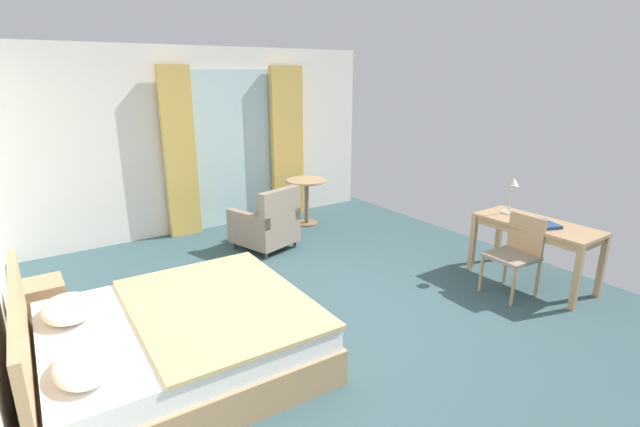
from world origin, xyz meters
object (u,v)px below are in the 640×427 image
Objects in this scene: bed at (173,341)px; round_cafe_table at (307,192)px; closed_book at (545,224)px; nightstand at (42,307)px; armchair_by_window at (267,225)px; writing_desk at (536,230)px; desk_lamp at (513,189)px; desk_chair at (517,250)px.

bed is 4.03m from round_cafe_table.
round_cafe_table is at bearing 124.80° from closed_book.
nightstand is at bearing 121.49° from bed.
closed_book is 3.47m from armchair_by_window.
writing_desk is at bearing 89.70° from closed_book.
closed_book is 3.57m from round_cafe_table.
closed_book is at bearing -23.86° from nightstand.
round_cafe_table is (3.83, 1.34, 0.29)m from nightstand.
armchair_by_window is at bearing 14.33° from nightstand.
closed_book reaches higher than round_cafe_table.
desk_lamp is 3.17m from armchair_by_window.
round_cafe_table is at bearing 106.28° from writing_desk.
armchair_by_window is at bearing 46.44° from bed.
desk_chair is 3.18m from armchair_by_window.
round_cafe_table reaches higher than nightstand.
desk_chair is 3.41m from round_cafe_table.
writing_desk is (4.80, -1.98, 0.40)m from nightstand.
desk_chair is 0.95× the size of armchair_by_window.
desk_lamp is 3.18m from round_cafe_table.
round_cafe_table is at bearing 41.71° from bed.
armchair_by_window is (-2.00, 2.36, -0.71)m from desk_lamp.
bed reaches higher than armchair_by_window.
writing_desk is at bearing -83.82° from desk_lamp.
writing_desk is at bearing 5.55° from desk_chair.
nightstand is at bearing 160.88° from desk_lamp.
closed_book reaches higher than writing_desk.
desk_chair is at bearing -172.77° from closed_book.
closed_book is at bearing -12.49° from desk_chair.
desk_chair is at bearing -134.19° from desk_lamp.
nightstand is at bearing 175.86° from closed_book.
nightstand is at bearing -160.70° from round_cafe_table.
armchair_by_window is (1.94, 2.05, 0.08)m from bed.
closed_book is (-0.01, -0.45, -0.30)m from desk_lamp.
bed is 1.61× the size of writing_desk.
nightstand is 2.86m from armchair_by_window.
closed_book reaches higher than nightstand.
bed is 4.37× the size of desk_lamp.
desk_chair is 1.19× the size of round_cafe_table.
nightstand is 4.85m from desk_chair.
desk_chair is 0.45m from closed_book.
desk_lamp reaches higher than armchair_by_window.
round_cafe_table is (-0.97, 3.32, -0.10)m from writing_desk.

